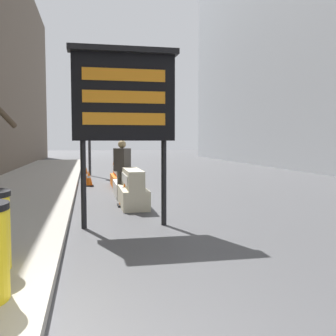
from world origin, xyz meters
The scene contains 9 objects.
message_board centered at (1.04, 4.78, 2.41)m, with size 1.99×0.36×3.29m.
jersey_barrier_cream centered at (1.45, 6.99, 0.40)m, with size 0.63×1.67×0.91m.
jersey_barrier_white centered at (1.45, 8.85, 0.37)m, with size 0.65×1.72×0.83m.
jersey_barrier_orange_near centered at (1.45, 11.11, 0.35)m, with size 0.54×2.06×0.80m.
traffic_cone_near centered at (0.32, 11.89, 0.31)m, with size 0.36×0.36×0.64m.
traffic_cone_mid centered at (0.40, 11.50, 0.28)m, with size 0.32×0.32×0.57m.
traffic_cone_far centered at (1.28, 7.09, 0.36)m, with size 0.41×0.41×0.74m.
traffic_light_near_curb centered at (0.46, 15.52, 2.79)m, with size 0.28×0.44×3.85m.
pedestrian_worker centered at (1.28, 8.04, 0.96)m, with size 0.46×0.49×1.62m.
Camera 1 is at (0.38, -2.51, 1.63)m, focal length 42.00 mm.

